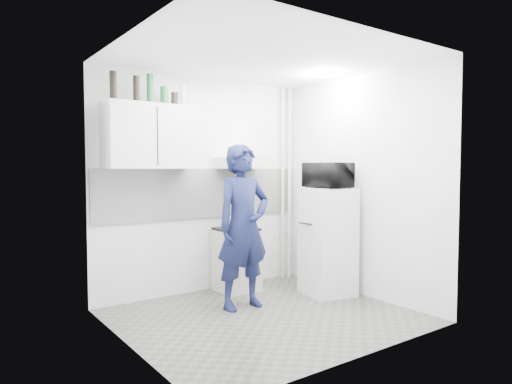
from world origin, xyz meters
TOP-DOWN VIEW (x-y plane):
  - floor at (0.00, 0.00)m, footprint 2.80×2.80m
  - ceiling at (0.00, 0.00)m, footprint 2.80×2.80m
  - wall_back at (0.00, 1.25)m, footprint 2.80×0.00m
  - wall_left at (-1.40, 0.00)m, footprint 0.00×2.60m
  - wall_right at (1.40, 0.00)m, footprint 0.00×2.60m
  - person at (-0.01, 0.37)m, footprint 0.64×0.42m
  - stove at (0.31, 1.00)m, footprint 0.46×0.46m
  - fridge at (1.10, 0.22)m, footprint 0.61×0.61m
  - stove_top at (0.31, 1.00)m, footprint 0.45×0.45m
  - saucepan at (0.34, 1.05)m, footprint 0.18×0.18m
  - microwave at (1.10, 0.22)m, footprint 0.56×0.40m
  - bottle_a at (-1.16, 1.07)m, footprint 0.07×0.07m
  - bottle_c at (-0.91, 1.07)m, footprint 0.07×0.07m
  - bottle_d at (-0.75, 1.07)m, footprint 0.07×0.07m
  - canister_a at (-0.59, 1.07)m, footprint 0.08×0.08m
  - canister_b at (-0.46, 1.07)m, footprint 0.08×0.08m
  - bottle_e at (-0.36, 1.07)m, footprint 0.06×0.06m
  - upper_cabinet at (-0.75, 1.07)m, footprint 1.00×0.35m
  - range_hood at (0.45, 1.00)m, footprint 0.60×0.50m
  - backsplash at (0.00, 1.24)m, footprint 2.74×0.03m
  - pipe_a at (1.30, 1.17)m, footprint 0.05×0.05m
  - pipe_b at (1.18, 1.17)m, footprint 0.04×0.04m
  - ceiling_spot_fixture at (1.00, 0.20)m, footprint 0.10×0.10m

SIDE VIEW (x-z plane):
  - floor at x=0.00m, z-range 0.00..0.00m
  - stove at x=0.31m, z-range 0.00..0.74m
  - fridge at x=1.10m, z-range 0.00..1.27m
  - stove_top at x=0.31m, z-range 0.74..0.77m
  - saucepan at x=0.34m, z-range 0.77..0.87m
  - person at x=-0.01m, z-range 0.00..1.76m
  - backsplash at x=0.00m, z-range 0.90..1.50m
  - wall_left at x=-1.40m, z-range 0.00..2.60m
  - wall_right at x=1.40m, z-range 0.00..2.60m
  - pipe_a at x=1.30m, z-range 0.00..2.60m
  - pipe_b at x=1.18m, z-range 0.00..2.60m
  - wall_back at x=0.00m, z-range -0.10..2.70m
  - microwave at x=1.10m, z-range 1.27..1.57m
  - range_hood at x=0.45m, z-range 1.50..1.64m
  - upper_cabinet at x=-0.75m, z-range 1.50..2.20m
  - canister_b at x=-0.46m, z-range 2.20..2.35m
  - canister_a at x=-0.59m, z-range 2.20..2.41m
  - bottle_e at x=-0.36m, z-range 2.20..2.45m
  - bottle_c at x=-0.91m, z-range 2.20..2.49m
  - bottle_a at x=-1.16m, z-range 2.20..2.51m
  - bottle_d at x=-0.75m, z-range 2.20..2.52m
  - ceiling_spot_fixture at x=1.00m, z-range 2.56..2.58m
  - ceiling at x=0.00m, z-range 2.60..2.60m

